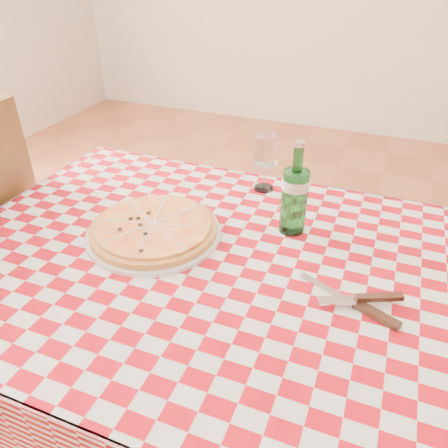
# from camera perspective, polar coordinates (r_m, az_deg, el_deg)

# --- Properties ---
(dining_table) EXTENTS (1.20, 0.80, 0.75)m
(dining_table) POSITION_cam_1_polar(r_m,az_deg,el_deg) (1.05, -0.20, -9.21)
(dining_table) COLOR brown
(dining_table) RESTS_ON ground
(tablecloth) EXTENTS (1.30, 0.90, 0.01)m
(tablecloth) POSITION_cam_1_polar(r_m,az_deg,el_deg) (0.99, -0.21, -5.12)
(tablecloth) COLOR #9A0914
(tablecloth) RESTS_ON dining_table
(pizza_plate) EXTENTS (0.40, 0.40, 0.04)m
(pizza_plate) POSITION_cam_1_polar(r_m,az_deg,el_deg) (1.07, -9.18, -0.50)
(pizza_plate) COLOR #C99043
(pizza_plate) RESTS_ON tablecloth
(water_bottle) EXTENTS (0.08, 0.08, 0.23)m
(water_bottle) POSITION_cam_1_polar(r_m,az_deg,el_deg) (1.04, 9.28, 4.62)
(water_bottle) COLOR #1A6925
(water_bottle) RESTS_ON tablecloth
(wine_glass) EXTENTS (0.09, 0.09, 0.17)m
(wine_glass) POSITION_cam_1_polar(r_m,az_deg,el_deg) (1.24, 5.38, 8.00)
(wine_glass) COLOR silver
(wine_glass) RESTS_ON tablecloth
(cutlery) EXTENTS (0.25, 0.22, 0.03)m
(cutlery) POSITION_cam_1_polar(r_m,az_deg,el_deg) (0.91, 16.75, -9.51)
(cutlery) COLOR silver
(cutlery) RESTS_ON tablecloth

